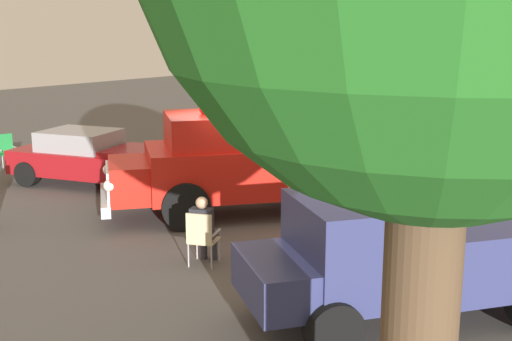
% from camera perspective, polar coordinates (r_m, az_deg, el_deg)
% --- Properties ---
extents(ground_plane, '(60.00, 60.00, 0.00)m').
position_cam_1_polar(ground_plane, '(15.54, -2.24, -3.74)').
color(ground_plane, '#514F4C').
extents(vintage_fire_truck, '(6.10, 5.23, 2.59)m').
position_cam_1_polar(vintage_fire_truck, '(15.40, -0.85, 0.71)').
color(vintage_fire_truck, black).
rests_on(vintage_fire_truck, ground).
extents(classic_hot_rod, '(3.25, 4.73, 1.46)m').
position_cam_1_polar(classic_hot_rod, '(18.71, -13.70, 1.09)').
color(classic_hot_rod, black).
rests_on(classic_hot_rod, ground).
extents(parked_pickup, '(5.02, 4.08, 1.90)m').
position_cam_1_polar(parked_pickup, '(10.27, 12.43, -6.96)').
color(parked_pickup, black).
rests_on(parked_pickup, ground).
extents(lawn_chair_near_truck, '(0.66, 0.66, 1.02)m').
position_cam_1_polar(lawn_chair_near_truck, '(12.23, -4.62, -5.46)').
color(lawn_chair_near_truck, '#B7BABF').
rests_on(lawn_chair_near_truck, ground).
extents(lawn_chair_by_car, '(0.67, 0.67, 1.02)m').
position_cam_1_polar(lawn_chair_by_car, '(21.60, -14.40, 2.15)').
color(lawn_chair_by_car, '#B7BABF').
rests_on(lawn_chair_by_car, ground).
extents(lawn_chair_spare, '(0.59, 0.59, 1.02)m').
position_cam_1_polar(lawn_chair_spare, '(21.55, -20.33, 1.73)').
color(lawn_chair_spare, '#B7BABF').
rests_on(lawn_chair_spare, ground).
extents(spectator_seated, '(0.64, 0.57, 1.29)m').
position_cam_1_polar(spectator_seated, '(12.32, -4.43, -4.80)').
color(spectator_seated, '#383842').
rests_on(spectator_seated, ground).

